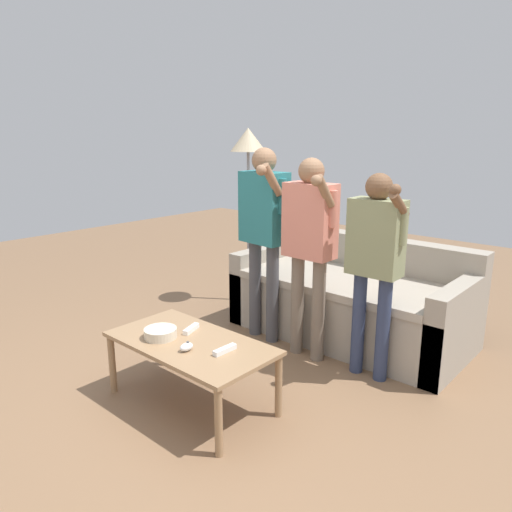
{
  "coord_description": "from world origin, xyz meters",
  "views": [
    {
      "loc": [
        1.95,
        -1.77,
        1.65
      ],
      "look_at": [
        -0.07,
        0.52,
        0.88
      ],
      "focal_mm": 33.8,
      "sensor_mm": 36.0,
      "label": 1
    }
  ],
  "objects": [
    {
      "name": "game_remote_wand_far",
      "position": [
        0.11,
        0.04,
        0.44
      ],
      "size": [
        0.04,
        0.16,
        0.03
      ],
      "color": "white",
      "rests_on": "coffee_table"
    },
    {
      "name": "ground_plane",
      "position": [
        0.0,
        0.0,
        0.0
      ],
      "size": [
        12.0,
        12.0,
        0.0
      ],
      "primitive_type": "plane",
      "color": "brown"
    },
    {
      "name": "game_remote_nunchuk",
      "position": [
        -0.07,
        -0.09,
        0.45
      ],
      "size": [
        0.06,
        0.09,
        0.05
      ],
      "color": "white",
      "rests_on": "coffee_table"
    },
    {
      "name": "floor_lamp",
      "position": [
        -1.21,
        1.69,
        1.48
      ],
      "size": [
        0.34,
        0.34,
        1.71
      ],
      "color": "#2D2D33",
      "rests_on": "ground"
    },
    {
      "name": "coffee_table",
      "position": [
        -0.16,
        0.01,
        0.37
      ],
      "size": [
        1.06,
        0.56,
        0.42
      ],
      "color": "#997551",
      "rests_on": "ground"
    },
    {
      "name": "player_right",
      "position": [
        0.49,
        1.07,
        0.89
      ],
      "size": [
        0.42,
        0.28,
        1.41
      ],
      "color": "#2D3856",
      "rests_on": "ground"
    },
    {
      "name": "game_remote_wand_near",
      "position": [
        -0.27,
        0.12,
        0.44
      ],
      "size": [
        0.08,
        0.16,
        0.03
      ],
      "color": "white",
      "rests_on": "coffee_table"
    },
    {
      "name": "player_left",
      "position": [
        -0.49,
        1.09,
        0.98
      ],
      "size": [
        0.46,
        0.39,
        1.55
      ],
      "color": "#47474C",
      "rests_on": "ground"
    },
    {
      "name": "snack_bowl",
      "position": [
        -0.34,
        -0.08,
        0.45
      ],
      "size": [
        0.2,
        0.2,
        0.06
      ],
      "primitive_type": "cylinder",
      "color": "beige",
      "rests_on": "coffee_table"
    },
    {
      "name": "player_center",
      "position": [
        -0.02,
        1.04,
        0.94
      ],
      "size": [
        0.44,
        0.34,
        1.49
      ],
      "color": "#756656",
      "rests_on": "ground"
    },
    {
      "name": "couch",
      "position": [
        0.02,
        1.62,
        0.3
      ],
      "size": [
        1.9,
        0.94,
        0.8
      ],
      "color": "#9E9384",
      "rests_on": "ground"
    }
  ]
}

